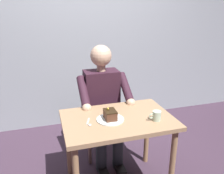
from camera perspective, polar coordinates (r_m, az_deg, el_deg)
name	(u,v)px	position (r m, az deg, el deg)	size (l,w,h in m)	color
cafe_rear_panel	(84,16)	(3.21, -7.07, 16.98)	(6.40, 0.12, 3.00)	#969EA6
dining_table	(118,128)	(2.04, 1.43, -10.25)	(0.94, 0.63, 0.71)	#9F7B58
chair	(100,111)	(2.66, -3.04, -6.01)	(0.42, 0.42, 0.88)	#9B7668
seated_person	(103,103)	(2.44, -2.15, -3.96)	(0.53, 0.58, 1.26)	#321926
dessert_plate	(110,119)	(1.95, -0.45, -8.03)	(0.23, 0.23, 0.01)	white
cake_slice	(110,115)	(1.93, -0.46, -6.85)	(0.09, 0.13, 0.10)	#553121
coffee_cup	(156,116)	(1.97, 10.97, -6.98)	(0.11, 0.07, 0.08)	beige
dessert_spoon	(89,123)	(1.91, -5.72, -8.91)	(0.05, 0.14, 0.01)	silver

